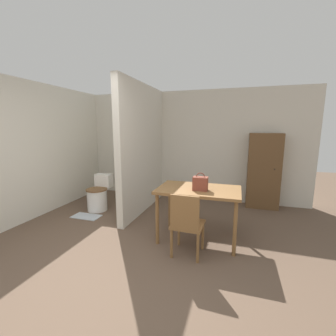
{
  "coord_description": "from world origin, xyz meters",
  "views": [
    {
      "loc": [
        1.26,
        -1.79,
        1.66
      ],
      "look_at": [
        0.22,
        1.55,
        1.04
      ],
      "focal_mm": 24.0,
      "sensor_mm": 36.0,
      "label": 1
    }
  ],
  "objects_px": {
    "dining_table": "(199,194)",
    "wooden_chair": "(187,223)",
    "toilet": "(98,196)",
    "handbag": "(200,183)",
    "wooden_cabinet": "(264,171)"
  },
  "relations": [
    {
      "from": "wooden_chair",
      "to": "toilet",
      "type": "xyz_separation_m",
      "value": [
        -2.11,
        1.16,
        -0.17
      ]
    },
    {
      "from": "dining_table",
      "to": "wooden_chair",
      "type": "xyz_separation_m",
      "value": [
        -0.06,
        -0.5,
        -0.24
      ]
    },
    {
      "from": "toilet",
      "to": "wooden_cabinet",
      "type": "bearing_deg",
      "value": 19.56
    },
    {
      "from": "handbag",
      "to": "wooden_cabinet",
      "type": "height_order",
      "value": "wooden_cabinet"
    },
    {
      "from": "toilet",
      "to": "handbag",
      "type": "distance_m",
      "value": 2.41
    },
    {
      "from": "toilet",
      "to": "handbag",
      "type": "bearing_deg",
      "value": -18.52
    },
    {
      "from": "dining_table",
      "to": "toilet",
      "type": "height_order",
      "value": "dining_table"
    },
    {
      "from": "wooden_chair",
      "to": "toilet",
      "type": "bearing_deg",
      "value": 152.94
    },
    {
      "from": "wooden_cabinet",
      "to": "toilet",
      "type": "bearing_deg",
      "value": -160.44
    },
    {
      "from": "handbag",
      "to": "wooden_cabinet",
      "type": "relative_size",
      "value": 0.16
    },
    {
      "from": "wooden_chair",
      "to": "toilet",
      "type": "relative_size",
      "value": 1.22
    },
    {
      "from": "toilet",
      "to": "handbag",
      "type": "relative_size",
      "value": 2.76
    },
    {
      "from": "dining_table",
      "to": "wooden_chair",
      "type": "bearing_deg",
      "value": -97.12
    },
    {
      "from": "wooden_chair",
      "to": "wooden_cabinet",
      "type": "relative_size",
      "value": 0.55
    },
    {
      "from": "dining_table",
      "to": "toilet",
      "type": "distance_m",
      "value": 2.31
    }
  ]
}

